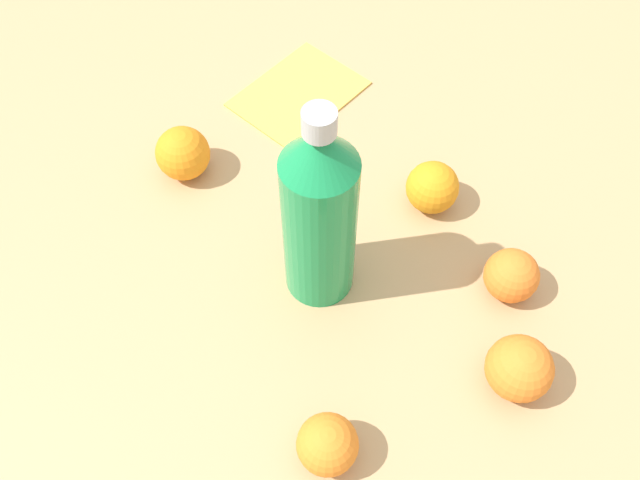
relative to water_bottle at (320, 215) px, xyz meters
The scene contains 8 objects.
ground_plane 0.13m from the water_bottle, ahead, with size 2.40×2.40×0.00m, color tan.
water_bottle is the anchor object (origin of this frame).
orange_0 0.20m from the water_bottle, 163.54° to the left, with size 0.06×0.06×0.06m, color orange.
orange_1 0.25m from the water_bottle, 97.94° to the right, with size 0.07×0.07×0.07m, color orange.
orange_2 0.23m from the water_bottle, 121.13° to the left, with size 0.06×0.06×0.06m, color orange.
orange_3 0.25m from the water_bottle, 93.14° to the left, with size 0.07×0.07×0.07m, color orange.
orange_4 0.22m from the water_bottle, 37.13° to the left, with size 0.06×0.06×0.06m, color orange.
folded_napkin 0.32m from the water_bottle, 139.15° to the right, with size 0.17×0.12×0.01m, color #E5B24C.
Camera 1 is at (0.31, 0.23, 0.69)m, focal length 38.66 mm.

